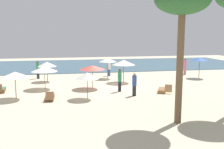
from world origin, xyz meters
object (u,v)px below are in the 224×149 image
(person_4, at_px, (38,69))
(person_2, at_px, (120,80))
(umbrella_6, at_px, (108,60))
(umbrella_7, at_px, (92,68))
(umbrella_4, at_px, (44,69))
(palm_2, at_px, (182,3))
(lounger_0, at_px, (50,97))
(umbrella_3, at_px, (47,64))
(umbrella_5, at_px, (124,62))
(person_3, at_px, (134,84))
(person_0, at_px, (185,66))
(lounger_2, at_px, (163,90))
(umbrella_2, at_px, (87,76))
(umbrella_0, at_px, (15,75))
(umbrella_1, at_px, (200,59))
(person_1, at_px, (109,68))
(lounger_1, at_px, (1,90))

(person_4, bearing_deg, person_2, -46.80)
(umbrella_6, relative_size, umbrella_7, 0.97)
(umbrella_4, xyz_separation_m, palm_2, (7.60, -10.31, 4.54))
(lounger_0, bearing_deg, umbrella_3, 94.23)
(person_2, bearing_deg, umbrella_5, 72.28)
(person_2, height_order, person_3, person_2)
(person_0, distance_m, person_2, 11.97)
(person_2, bearing_deg, umbrella_3, 136.68)
(umbrella_4, distance_m, lounger_2, 10.21)
(umbrella_2, height_order, umbrella_5, umbrella_5)
(umbrella_3, distance_m, lounger_0, 7.65)
(lounger_2, distance_m, palm_2, 9.63)
(umbrella_0, relative_size, umbrella_5, 0.92)
(umbrella_1, bearing_deg, umbrella_0, -161.93)
(lounger_0, relative_size, person_4, 0.89)
(umbrella_3, bearing_deg, palm_2, -61.31)
(person_1, bearing_deg, lounger_0, -122.26)
(umbrella_2, bearing_deg, lounger_2, 9.07)
(lounger_2, bearing_deg, lounger_1, 169.02)
(lounger_1, bearing_deg, person_2, -9.63)
(person_2, distance_m, palm_2, 9.75)
(lounger_0, xyz_separation_m, palm_2, (7.03, -6.39, 6.12))
(person_0, height_order, person_3, person_0)
(person_0, bearing_deg, umbrella_0, -154.53)
(umbrella_2, bearing_deg, person_0, 37.00)
(umbrella_0, bearing_deg, umbrella_6, 42.38)
(umbrella_1, height_order, lounger_0, umbrella_1)
(umbrella_6, height_order, person_4, umbrella_6)
(umbrella_2, relative_size, person_3, 1.09)
(umbrella_4, xyz_separation_m, umbrella_7, (4.08, -0.58, 0.10))
(umbrella_0, height_order, person_2, umbrella_0)
(umbrella_2, distance_m, person_4, 10.54)
(lounger_0, bearing_deg, person_4, 99.83)
(person_3, bearing_deg, person_1, 91.52)
(lounger_2, xyz_separation_m, person_4, (-10.63, 8.57, 0.82))
(lounger_2, bearing_deg, lounger_0, -175.09)
(umbrella_2, height_order, person_1, umbrella_2)
(umbrella_4, height_order, palm_2, palm_2)
(umbrella_3, height_order, person_1, umbrella_3)
(umbrella_1, distance_m, person_2, 11.04)
(lounger_0, height_order, lounger_2, lounger_2)
(umbrella_4, xyz_separation_m, lounger_1, (-3.49, -0.61, -1.57))
(umbrella_4, height_order, umbrella_6, umbrella_6)
(lounger_1, bearing_deg, lounger_2, -10.98)
(umbrella_4, bearing_deg, umbrella_7, -8.15)
(umbrella_4, relative_size, umbrella_5, 1.00)
(person_1, bearing_deg, umbrella_0, -133.67)
(umbrella_6, height_order, palm_2, palm_2)
(umbrella_3, distance_m, umbrella_4, 3.54)
(umbrella_1, xyz_separation_m, person_2, (-9.85, -4.87, -1.06))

